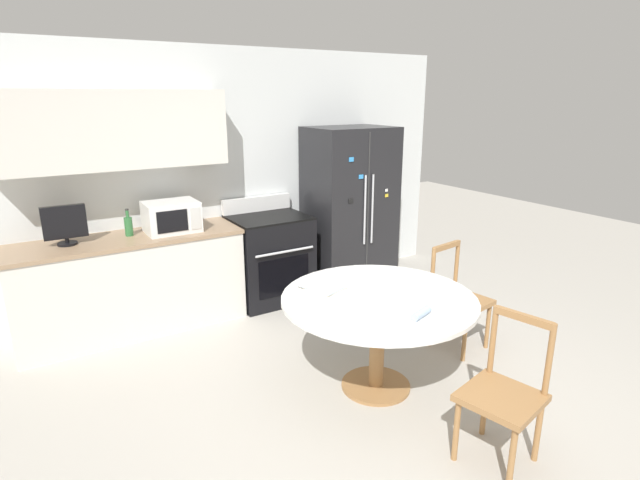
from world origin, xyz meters
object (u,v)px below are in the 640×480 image
(microwave, at_px, (171,217))
(countertop_tv, at_px, (65,224))
(candle_glass, at_px, (423,284))
(refrigerator, at_px, (349,208))
(counter_bottle, at_px, (129,226))
(dining_chair_right, at_px, (458,300))
(oven_range, at_px, (270,258))
(dining_chair_near, at_px, (503,395))

(microwave, relative_size, countertop_tv, 1.38)
(microwave, relative_size, candle_glass, 5.04)
(refrigerator, height_order, counter_bottle, refrigerator)
(refrigerator, distance_m, candle_glass, 2.12)
(microwave, xyz_separation_m, dining_chair_right, (1.91, -1.81, -0.61))
(oven_range, height_order, counter_bottle, counter_bottle)
(microwave, height_order, dining_chair_near, microwave)
(oven_range, xyz_separation_m, countertop_tv, (-1.88, 0.05, 0.61))
(dining_chair_near, relative_size, dining_chair_right, 1.00)
(dining_chair_near, bearing_deg, refrigerator, -30.39)
(counter_bottle, height_order, candle_glass, counter_bottle)
(microwave, distance_m, dining_chair_right, 2.70)
(counter_bottle, height_order, dining_chair_near, counter_bottle)
(refrigerator, xyz_separation_m, dining_chair_right, (-0.09, -1.78, -0.46))
(dining_chair_near, xyz_separation_m, dining_chair_right, (0.84, 1.15, 0.00))
(countertop_tv, relative_size, dining_chair_right, 0.38)
(oven_range, xyz_separation_m, dining_chair_near, (0.07, -2.95, -0.03))
(countertop_tv, height_order, counter_bottle, countertop_tv)
(microwave, distance_m, countertop_tv, 0.89)
(oven_range, distance_m, dining_chair_right, 2.02)
(oven_range, height_order, dining_chair_near, oven_range)
(refrigerator, xyz_separation_m, dining_chair_near, (-0.94, -2.93, -0.46))
(microwave, bearing_deg, oven_range, -0.68)
(countertop_tv, height_order, dining_chair_right, countertop_tv)
(oven_range, relative_size, candle_glass, 11.43)
(oven_range, relative_size, microwave, 2.27)
(refrigerator, height_order, dining_chair_right, refrigerator)
(microwave, relative_size, dining_chair_near, 0.53)
(microwave, distance_m, dining_chair_near, 3.21)
(countertop_tv, relative_size, candle_glass, 3.65)
(oven_range, bearing_deg, dining_chair_near, -88.61)
(countertop_tv, bearing_deg, dining_chair_right, -33.50)
(microwave, relative_size, dining_chair_right, 0.53)
(counter_bottle, bearing_deg, oven_range, -2.88)
(counter_bottle, bearing_deg, dining_chair_near, -64.49)
(refrigerator, bearing_deg, candle_glass, -109.99)
(dining_chair_near, distance_m, dining_chair_right, 1.42)
(countertop_tv, xyz_separation_m, dining_chair_right, (2.80, -1.85, -0.65))
(oven_range, distance_m, dining_chair_near, 2.95)
(countertop_tv, xyz_separation_m, candle_glass, (2.16, -2.07, -0.30))
(counter_bottle, xyz_separation_m, dining_chair_right, (2.28, -1.87, -0.56))
(oven_range, xyz_separation_m, counter_bottle, (-1.37, 0.07, 0.53))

